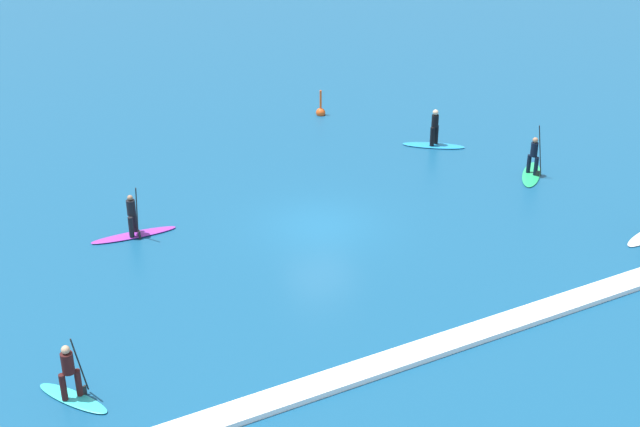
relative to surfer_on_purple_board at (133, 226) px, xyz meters
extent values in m
plane|color=navy|center=(6.52, -2.50, -0.42)|extent=(120.00, 120.00, 0.00)
ellipsoid|color=purple|center=(0.00, 0.01, -0.38)|extent=(3.23, 0.80, 0.09)
cylinder|color=black|center=(-0.12, -0.16, 0.07)|extent=(0.20, 0.20, 0.80)
cylinder|color=black|center=(0.12, 0.18, 0.07)|extent=(0.20, 0.20, 0.80)
cylinder|color=black|center=(0.00, 0.01, 0.77)|extent=(0.35, 0.35, 0.59)
sphere|color=#A37556|center=(0.00, 0.01, 1.16)|extent=(0.22, 0.22, 0.20)
cylinder|color=black|center=(0.13, -0.27, 0.71)|extent=(0.08, 0.47, 2.05)
cube|color=black|center=(0.13, -0.27, -0.27)|extent=(0.07, 0.20, 0.32)
ellipsoid|color=#33C6CC|center=(-4.46, -8.46, -0.38)|extent=(1.78, 2.41, 0.09)
cylinder|color=#381414|center=(-4.67, -8.46, 0.09)|extent=(0.25, 0.25, 0.84)
cylinder|color=#381414|center=(-4.25, -8.46, 0.09)|extent=(0.25, 0.25, 0.84)
cylinder|color=#381414|center=(-4.46, -8.46, 0.82)|extent=(0.48, 0.48, 0.63)
sphere|color=tan|center=(-4.46, -8.46, 1.26)|extent=(0.33, 0.33, 0.24)
cylinder|color=black|center=(-4.15, -8.44, 0.65)|extent=(0.38, 0.25, 1.94)
cube|color=black|center=(-4.15, -8.44, -0.27)|extent=(0.20, 0.16, 0.32)
ellipsoid|color=#1E8CD1|center=(14.78, 1.90, -0.38)|extent=(2.69, 2.25, 0.09)
cylinder|color=black|center=(14.63, 1.84, 0.11)|extent=(0.28, 0.28, 0.88)
cylinder|color=black|center=(14.93, 1.96, 0.11)|extent=(0.28, 0.28, 0.88)
cylinder|color=black|center=(14.78, 1.90, 0.82)|extent=(0.44, 0.44, 0.55)
sphere|color=beige|center=(14.78, 1.90, 1.23)|extent=(0.36, 0.36, 0.26)
ellipsoid|color=#23B266|center=(16.63, -2.72, -0.38)|extent=(2.40, 2.40, 0.09)
cylinder|color=black|center=(16.58, -2.54, 0.06)|extent=(0.25, 0.25, 0.80)
cylinder|color=black|center=(16.67, -2.90, 0.06)|extent=(0.25, 0.25, 0.80)
cylinder|color=black|center=(16.63, -2.72, 0.77)|extent=(0.43, 0.43, 0.62)
sphere|color=#A37556|center=(16.63, -2.72, 1.20)|extent=(0.33, 0.33, 0.23)
cylinder|color=black|center=(16.70, -3.01, 0.79)|extent=(0.27, 0.27, 2.25)
cube|color=black|center=(16.70, -3.01, -0.28)|extent=(0.18, 0.18, 0.32)
sphere|color=#E55119|center=(12.13, 7.91, -0.31)|extent=(0.47, 0.47, 0.47)
cylinder|color=#E55119|center=(12.13, 7.91, 0.22)|extent=(0.10, 0.10, 1.27)
cube|color=white|center=(6.52, -11.25, -0.33)|extent=(20.65, 0.90, 0.18)
camera|label=1|loc=(-7.83, -29.31, 15.55)|focal=50.63mm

